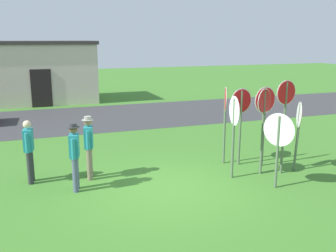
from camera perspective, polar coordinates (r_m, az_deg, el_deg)
The scene contains 14 objects.
ground_plane at distance 9.84m, azimuth -0.72°, elevation -9.41°, with size 80.00×80.00×0.00m, color #3D7528.
street_asphalt at distance 18.80m, azimuth -10.28°, elevation 1.28°, with size 60.00×6.40×0.01m, color #38383A.
building_background at distance 24.23m, azimuth -18.68°, elevation 7.72°, with size 6.56×4.17×3.61m.
stop_sign_rear_right at distance 10.96m, azimuth 17.10°, elevation 2.05°, with size 0.68×0.12×2.65m.
stop_sign_center_cluster at distance 10.31m, azimuth 9.83°, elevation 0.52°, with size 0.15×0.78×2.27m.
stop_sign_nearest at distance 9.91m, azimuth 16.18°, elevation -1.69°, with size 0.40×0.75×1.95m.
stop_sign_leaning_right at distance 11.37m, azimuth 18.93°, elevation 0.22°, with size 0.39×0.66×2.03m.
stop_sign_leaning_left at distance 10.78m, azimuth 14.09°, elevation 1.29°, with size 0.61×0.33×2.43m.
stop_sign_low_front at distance 11.51m, azimuth 8.52°, elevation 2.09°, with size 0.31×0.67×2.36m.
stop_sign_tallest at distance 11.46m, azimuth 10.83°, elevation 1.88°, with size 0.74×0.13×2.33m.
stop_sign_rear_left at distance 11.50m, azimuth 14.24°, elevation 2.01°, with size 0.77×0.14×2.39m.
person_near_signs at distance 9.72m, azimuth -13.81°, elevation -3.93°, with size 0.32×0.56×1.74m.
person_in_teal at distance 10.46m, azimuth -11.76°, elevation -2.63°, with size 0.31×0.56×1.74m.
person_with_sunhat at distance 10.61m, azimuth -20.08°, elevation -3.12°, with size 0.27×0.56×1.69m.
Camera 1 is at (-2.95, -8.61, 3.75)m, focal length 40.75 mm.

